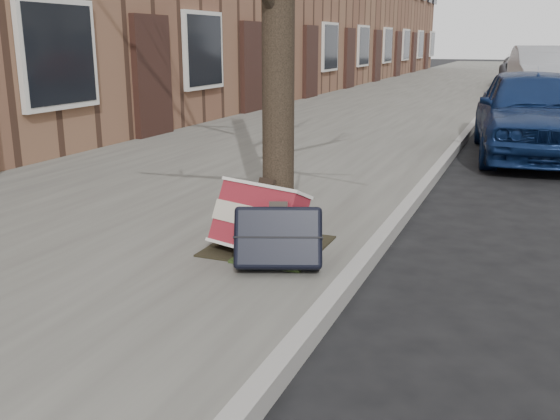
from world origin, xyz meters
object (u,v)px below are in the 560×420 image
at_px(car_near_mid, 546,75).
at_px(suitcase_red, 258,220).
at_px(car_near_front, 533,112).
at_px(suitcase_navy, 278,238).

bearing_deg(car_near_mid, suitcase_red, -105.79).
bearing_deg(suitcase_red, car_near_mid, 99.31).
distance_m(car_near_front, car_near_mid, 8.94).
height_order(suitcase_navy, car_near_mid, car_near_mid).
relative_size(suitcase_red, car_near_mid, 0.15).
height_order(suitcase_navy, car_near_front, car_near_front).
height_order(car_near_front, car_near_mid, car_near_mid).
bearing_deg(car_near_front, suitcase_red, -113.77).
relative_size(car_near_front, car_near_mid, 0.82).
relative_size(suitcase_red, suitcase_navy, 1.16).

